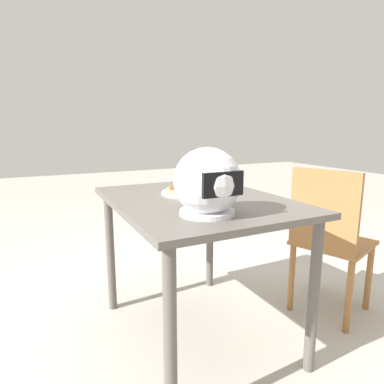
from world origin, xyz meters
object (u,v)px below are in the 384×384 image
(dining_table, at_px, (197,217))
(chair_side, at_px, (328,235))
(pizza, at_px, (188,189))
(motorcycle_helmet, at_px, (207,183))

(dining_table, relative_size, chair_side, 1.19)
(pizza, height_order, chair_side, chair_side)
(dining_table, relative_size, pizza, 4.73)
(dining_table, distance_m, pizza, 0.17)
(dining_table, xyz_separation_m, pizza, (-0.01, -0.12, 0.13))
(dining_table, bearing_deg, pizza, -93.01)
(motorcycle_helmet, bearing_deg, chair_side, -171.01)
(dining_table, height_order, pizza, pizza)
(chair_side, bearing_deg, motorcycle_helmet, 8.99)
(motorcycle_helmet, bearing_deg, dining_table, -109.68)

